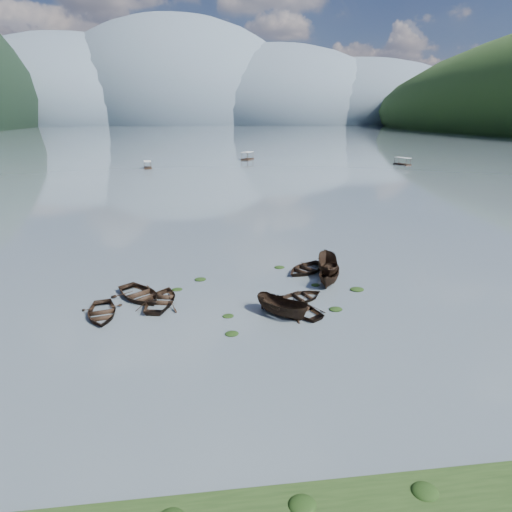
{
  "coord_description": "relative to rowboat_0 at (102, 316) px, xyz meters",
  "views": [
    {
      "loc": [
        -4.09,
        -23.06,
        14.36
      ],
      "look_at": [
        0.0,
        12.0,
        2.0
      ],
      "focal_mm": 28.0,
      "sensor_mm": 36.0,
      "label": 1
    }
  ],
  "objects": [
    {
      "name": "pontoon_left",
      "position": [
        -9.21,
        93.44,
        0.0
      ],
      "size": [
        2.97,
        5.51,
        2.0
      ],
      "primitive_type": null,
      "rotation": [
        0.0,
        0.0,
        0.16
      ],
      "color": "black",
      "rests_on": "ground"
    },
    {
      "name": "ground_plane",
      "position": [
        12.62,
        -5.31,
        0.0
      ],
      "size": [
        2400.0,
        2400.0,
        0.0
      ],
      "primitive_type": "plane",
      "color": "#4A555D"
    },
    {
      "name": "weed_clump_4",
      "position": [
        21.03,
        2.36,
        0.0
      ],
      "size": [
        1.24,
        0.98,
        0.26
      ],
      "primitive_type": "ellipsoid",
      "color": "black",
      "rests_on": "ground"
    },
    {
      "name": "weed_clump_6",
      "position": [
        7.36,
        6.27,
        0.0
      ],
      "size": [
        1.07,
        0.89,
        0.22
      ],
      "primitive_type": "ellipsoid",
      "color": "black",
      "rests_on": "ground"
    },
    {
      "name": "pontoon_right",
      "position": [
        69.2,
        93.63,
        0.0
      ],
      "size": [
        4.1,
        5.96,
        2.11
      ],
      "primitive_type": null,
      "rotation": [
        0.0,
        0.0,
        0.36
      ],
      "color": "black",
      "rests_on": "ground"
    },
    {
      "name": "weed_clump_0",
      "position": [
        9.7,
        -3.88,
        0.0
      ],
      "size": [
        0.97,
        0.79,
        0.21
      ],
      "primitive_type": "ellipsoid",
      "color": "black",
      "rests_on": "ground"
    },
    {
      "name": "haze_mtn_d",
      "position": [
        332.62,
        894.69,
        0.0
      ],
      "size": [
        520.0,
        520.0,
        220.0
      ],
      "primitive_type": "ellipsoid",
      "color": "#475666",
      "rests_on": "ground"
    },
    {
      "name": "rowboat_0",
      "position": [
        0.0,
        0.0,
        0.0
      ],
      "size": [
        4.03,
        5.0,
        0.92
      ],
      "primitive_type": "imported",
      "rotation": [
        0.0,
        0.0,
        0.21
      ],
      "color": "black",
      "rests_on": "ground"
    },
    {
      "name": "rowboat_1",
      "position": [
        4.31,
        1.69,
        0.0
      ],
      "size": [
        4.23,
        5.31,
        0.99
      ],
      "primitive_type": "imported",
      "rotation": [
        0.0,
        0.0,
        2.95
      ],
      "color": "black",
      "rests_on": "ground"
    },
    {
      "name": "weed_clump_1",
      "position": [
        9.57,
        -1.21,
        0.0
      ],
      "size": [
        0.88,
        0.7,
        0.19
      ],
      "primitive_type": "ellipsoid",
      "color": "black",
      "rests_on": "ground"
    },
    {
      "name": "rowboat_8",
      "position": [
        19.5,
        6.44,
        0.0
      ],
      "size": [
        2.86,
        5.2,
        1.9
      ],
      "primitive_type": "imported",
      "rotation": [
        0.0,
        0.0,
        2.93
      ],
      "color": "black",
      "rests_on": "ground"
    },
    {
      "name": "rowboat_5",
      "position": [
        19.03,
        4.08,
        0.0
      ],
      "size": [
        3.38,
        4.6,
        1.67
      ],
      "primitive_type": "imported",
      "rotation": [
        0.0,
        0.0,
        -0.46
      ],
      "color": "black",
      "rests_on": "ground"
    },
    {
      "name": "rowboat_6",
      "position": [
        2.4,
        2.92,
        0.0
      ],
      "size": [
        6.02,
        6.29,
        1.06
      ],
      "primitive_type": "imported",
      "rotation": [
        0.0,
        0.0,
        0.65
      ],
      "color": "black",
      "rests_on": "ground"
    },
    {
      "name": "weed_clump_7",
      "position": [
        15.22,
        8.53,
        0.0
      ],
      "size": [
        1.05,
        0.84,
        0.23
      ],
      "primitive_type": "ellipsoid",
      "color": "black",
      "rests_on": "ground"
    },
    {
      "name": "weed_clump_5",
      "position": [
        5.38,
        4.23,
        0.0
      ],
      "size": [
        0.92,
        0.75,
        0.2
      ],
      "primitive_type": "ellipsoid",
      "color": "black",
      "rests_on": "ground"
    },
    {
      "name": "haze_mtn_a",
      "position": [
        -247.38,
        894.69,
        0.0
      ],
      "size": [
        520.0,
        520.0,
        280.0
      ],
      "primitive_type": "ellipsoid",
      "color": "#475666",
      "rests_on": "ground"
    },
    {
      "name": "haze_mtn_b",
      "position": [
        -47.38,
        894.69,
        0.0
      ],
      "size": [
        520.0,
        520.0,
        340.0
      ],
      "primitive_type": "ellipsoid",
      "color": "#475666",
      "rests_on": "ground"
    },
    {
      "name": "rowboat_3",
      "position": [
        15.14,
        -1.05,
        0.0
      ],
      "size": [
        4.74,
        5.14,
        0.87
      ],
      "primitive_type": "imported",
      "rotation": [
        0.0,
        0.0,
        3.69
      ],
      "color": "black",
      "rests_on": "ground"
    },
    {
      "name": "haze_mtn_c",
      "position": [
        152.62,
        894.69,
        0.0
      ],
      "size": [
        520.0,
        520.0,
        260.0
      ],
      "primitive_type": "ellipsoid",
      "color": "#475666",
      "rests_on": "ground"
    },
    {
      "name": "weed_clump_2",
      "position": [
        18.03,
        -1.1,
        0.0
      ],
      "size": [
        1.07,
        0.86,
        0.23
      ],
      "primitive_type": "ellipsoid",
      "color": "black",
      "rests_on": "ground"
    },
    {
      "name": "rowboat_4",
      "position": [
        15.77,
        1.04,
        0.0
      ],
      "size": [
        4.84,
        4.22,
        0.84
      ],
      "primitive_type": "imported",
      "rotation": [
        0.0,
        0.0,
        1.97
      ],
      "color": "black",
      "rests_on": "ground"
    },
    {
      "name": "weed_clump_3",
      "position": [
        17.69,
        3.8,
        0.0
      ],
      "size": [
        0.8,
        0.68,
        0.18
      ],
      "primitive_type": "ellipsoid",
      "color": "black",
      "rests_on": "ground"
    },
    {
      "name": "pontoon_centre",
      "position": [
        22.2,
        114.7,
        0.0
      ],
      "size": [
        5.28,
        7.11,
        2.52
      ],
      "primitive_type": null,
      "rotation": [
        0.0,
        0.0,
        -0.44
      ],
      "color": "black",
      "rests_on": "ground"
    },
    {
      "name": "rowboat_7",
      "position": [
        17.62,
        7.23,
        0.0
      ],
      "size": [
        5.89,
        5.65,
        0.99
      ],
      "primitive_type": "imported",
      "rotation": [
        0.0,
        0.0,
        5.38
      ],
      "color": "black",
      "rests_on": "ground"
    },
    {
      "name": "rowboat_2",
      "position": [
        13.67,
        -1.57,
        0.0
      ],
      "size": [
        4.47,
        4.39,
        1.76
      ],
      "primitive_type": "imported",
      "rotation": [
        0.0,
        0.0,
        0.8
      ],
      "color": "black",
      "rests_on": "ground"
    }
  ]
}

